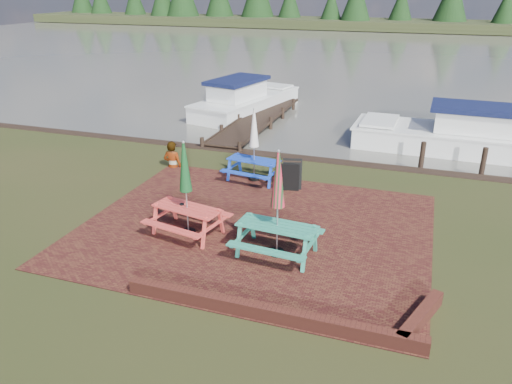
{
  "coord_description": "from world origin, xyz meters",
  "views": [
    {
      "loc": [
        3.88,
        -10.2,
        6.06
      ],
      "look_at": [
        -0.02,
        1.12,
        1.0
      ],
      "focal_mm": 35.0,
      "sensor_mm": 36.0,
      "label": 1
    }
  ],
  "objects_px": {
    "chalkboard": "(291,175)",
    "boat_near": "(456,136)",
    "jetty": "(256,120)",
    "picnic_table_blue": "(254,156)",
    "person": "(171,142)",
    "picnic_table_teal": "(277,220)",
    "boat_jetty": "(245,101)",
    "picnic_table_red": "(187,203)"
  },
  "relations": [
    {
      "from": "picnic_table_blue",
      "to": "picnic_table_red",
      "type": "bearing_deg",
      "value": -87.28
    },
    {
      "from": "chalkboard",
      "to": "boat_jetty",
      "type": "height_order",
      "value": "boat_jetty"
    },
    {
      "from": "boat_jetty",
      "to": "person",
      "type": "relative_size",
      "value": 3.95
    },
    {
      "from": "picnic_table_blue",
      "to": "boat_near",
      "type": "xyz_separation_m",
      "value": [
        6.35,
        6.1,
        -0.42
      ]
    },
    {
      "from": "picnic_table_teal",
      "to": "picnic_table_red",
      "type": "distance_m",
      "value": 2.5
    },
    {
      "from": "picnic_table_blue",
      "to": "boat_jetty",
      "type": "height_order",
      "value": "picnic_table_blue"
    },
    {
      "from": "picnic_table_red",
      "to": "person",
      "type": "bearing_deg",
      "value": 133.39
    },
    {
      "from": "chalkboard",
      "to": "picnic_table_red",
      "type": "bearing_deg",
      "value": -128.53
    },
    {
      "from": "chalkboard",
      "to": "jetty",
      "type": "bearing_deg",
      "value": 103.1
    },
    {
      "from": "picnic_table_red",
      "to": "boat_jetty",
      "type": "relative_size",
      "value": 0.34
    },
    {
      "from": "picnic_table_blue",
      "to": "boat_jetty",
      "type": "distance_m",
      "value": 9.98
    },
    {
      "from": "picnic_table_blue",
      "to": "jetty",
      "type": "distance_m",
      "value": 7.39
    },
    {
      "from": "chalkboard",
      "to": "boat_jetty",
      "type": "bearing_deg",
      "value": 104.35
    },
    {
      "from": "chalkboard",
      "to": "person",
      "type": "distance_m",
      "value": 4.59
    },
    {
      "from": "chalkboard",
      "to": "boat_near",
      "type": "relative_size",
      "value": 0.13
    },
    {
      "from": "person",
      "to": "picnic_table_teal",
      "type": "bearing_deg",
      "value": 136.62
    },
    {
      "from": "chalkboard",
      "to": "boat_near",
      "type": "distance_m",
      "value": 8.24
    },
    {
      "from": "chalkboard",
      "to": "jetty",
      "type": "distance_m",
      "value": 8.31
    },
    {
      "from": "jetty",
      "to": "boat_jetty",
      "type": "bearing_deg",
      "value": 121.57
    },
    {
      "from": "picnic_table_red",
      "to": "chalkboard",
      "type": "bearing_deg",
      "value": 76.07
    },
    {
      "from": "boat_near",
      "to": "person",
      "type": "height_order",
      "value": "person"
    },
    {
      "from": "boat_jetty",
      "to": "boat_near",
      "type": "relative_size",
      "value": 0.96
    },
    {
      "from": "picnic_table_blue",
      "to": "person",
      "type": "distance_m",
      "value": 3.15
    },
    {
      "from": "picnic_table_red",
      "to": "chalkboard",
      "type": "distance_m",
      "value": 4.1
    },
    {
      "from": "picnic_table_teal",
      "to": "boat_near",
      "type": "height_order",
      "value": "picnic_table_teal"
    },
    {
      "from": "picnic_table_red",
      "to": "chalkboard",
      "type": "height_order",
      "value": "picnic_table_red"
    },
    {
      "from": "jetty",
      "to": "boat_jetty",
      "type": "relative_size",
      "value": 1.23
    },
    {
      "from": "boat_jetty",
      "to": "boat_near",
      "type": "xyz_separation_m",
      "value": [
        10.08,
        -3.15,
        0.0
      ]
    },
    {
      "from": "jetty",
      "to": "boat_jetty",
      "type": "height_order",
      "value": "boat_jetty"
    },
    {
      "from": "picnic_table_blue",
      "to": "picnic_table_teal",
      "type": "bearing_deg",
      "value": -56.74
    },
    {
      "from": "picnic_table_red",
      "to": "boat_jetty",
      "type": "xyz_separation_m",
      "value": [
        -3.36,
        13.4,
        -0.46
      ]
    },
    {
      "from": "boat_near",
      "to": "picnic_table_teal",
      "type": "bearing_deg",
      "value": 160.15
    },
    {
      "from": "picnic_table_blue",
      "to": "jetty",
      "type": "bearing_deg",
      "value": 116.21
    },
    {
      "from": "boat_jetty",
      "to": "picnic_table_red",
      "type": "bearing_deg",
      "value": -62.97
    },
    {
      "from": "chalkboard",
      "to": "person",
      "type": "height_order",
      "value": "person"
    },
    {
      "from": "chalkboard",
      "to": "person",
      "type": "bearing_deg",
      "value": 157.62
    },
    {
      "from": "jetty",
      "to": "boat_jetty",
      "type": "xyz_separation_m",
      "value": [
        -1.4,
        2.27,
        0.3
      ]
    },
    {
      "from": "chalkboard",
      "to": "boat_jetty",
      "type": "distance_m",
      "value": 10.96
    },
    {
      "from": "picnic_table_blue",
      "to": "jetty",
      "type": "xyz_separation_m",
      "value": [
        -2.33,
        6.98,
        -0.72
      ]
    },
    {
      "from": "picnic_table_blue",
      "to": "person",
      "type": "bearing_deg",
      "value": -176.91
    },
    {
      "from": "picnic_table_teal",
      "to": "boat_jetty",
      "type": "bearing_deg",
      "value": 117.78
    },
    {
      "from": "picnic_table_blue",
      "to": "boat_jetty",
      "type": "xyz_separation_m",
      "value": [
        -3.72,
        9.25,
        -0.43
      ]
    }
  ]
}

